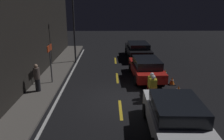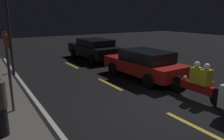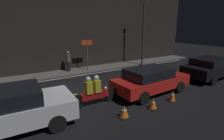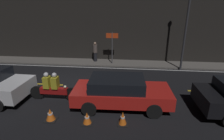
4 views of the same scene
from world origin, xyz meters
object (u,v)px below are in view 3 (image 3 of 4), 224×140
at_px(pedestrian, 68,61).
at_px(traffic_cone_near, 124,111).
at_px(traffic_cone_mid, 153,104).
at_px(taxi_red, 150,80).
at_px(street_lamp, 143,29).
at_px(van_black, 211,67).
at_px(shop_sign, 87,49).
at_px(sedan_white, 11,109).
at_px(traffic_cone_far, 172,96).
at_px(motorcycle, 93,92).

bearing_deg(pedestrian, traffic_cone_near, -92.14).
distance_m(traffic_cone_near, traffic_cone_mid, 1.50).
distance_m(taxi_red, street_lamp, 7.06).
height_order(van_black, traffic_cone_near, van_black).
relative_size(shop_sign, street_lamp, 0.42).
xyz_separation_m(sedan_white, van_black, (12.00, -0.12, -0.03)).
distance_m(van_black, street_lamp, 6.13).
bearing_deg(sedan_white, shop_sign, 49.44).
bearing_deg(traffic_cone_mid, traffic_cone_far, 3.84).
distance_m(traffic_cone_near, street_lamp, 9.88).
xyz_separation_m(van_black, traffic_cone_mid, (-6.70, -1.29, -0.54)).
xyz_separation_m(traffic_cone_near, shop_sign, (1.69, 7.36, 1.57)).
bearing_deg(traffic_cone_near, sedan_white, 160.58).
distance_m(pedestrian, street_lamp, 6.90).
relative_size(taxi_red, traffic_cone_mid, 9.04).
height_order(traffic_cone_near, pedestrian, pedestrian).
distance_m(van_black, traffic_cone_far, 5.48).
bearing_deg(sedan_white, traffic_cone_far, -9.28).
distance_m(van_black, pedestrian, 10.27).
relative_size(traffic_cone_near, street_lamp, 0.09).
bearing_deg(van_black, traffic_cone_near, -173.02).
bearing_deg(traffic_cone_near, traffic_cone_far, 0.56).
distance_m(traffic_cone_near, traffic_cone_far, 2.87).
distance_m(sedan_white, taxi_red, 6.49).
bearing_deg(traffic_cone_near, van_black, 8.49).
height_order(van_black, street_lamp, street_lamp).
relative_size(van_black, shop_sign, 1.91).
xyz_separation_m(traffic_cone_near, street_lamp, (6.69, 6.63, 2.99)).
bearing_deg(shop_sign, street_lamp, -8.24).
height_order(motorcycle, street_lamp, street_lamp).
height_order(sedan_white, traffic_cone_near, sedan_white).
height_order(traffic_cone_near, street_lamp, street_lamp).
bearing_deg(traffic_cone_mid, traffic_cone_near, 177.56).
height_order(motorcycle, traffic_cone_near, motorcycle).
height_order(traffic_cone_far, pedestrian, pedestrian).
bearing_deg(traffic_cone_mid, van_black, 10.88).
height_order(taxi_red, pedestrian, pedestrian).
bearing_deg(traffic_cone_far, traffic_cone_near, -179.44).
height_order(motorcycle, pedestrian, pedestrian).
bearing_deg(pedestrian, van_black, -39.69).
relative_size(taxi_red, shop_sign, 1.81).
xyz_separation_m(motorcycle, traffic_cone_near, (0.57, -1.59, -0.41)).
distance_m(motorcycle, street_lamp, 9.20).
distance_m(traffic_cone_far, shop_sign, 7.58).
xyz_separation_m(van_black, motorcycle, (-8.76, 0.37, -0.11)).
bearing_deg(sedan_white, taxi_red, 2.15).
distance_m(sedan_white, traffic_cone_far, 6.82).
bearing_deg(traffic_cone_mid, street_lamp, 52.23).
xyz_separation_m(traffic_cone_near, traffic_cone_far, (2.87, 0.03, 0.02)).
bearing_deg(pedestrian, street_lamp, -10.20).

